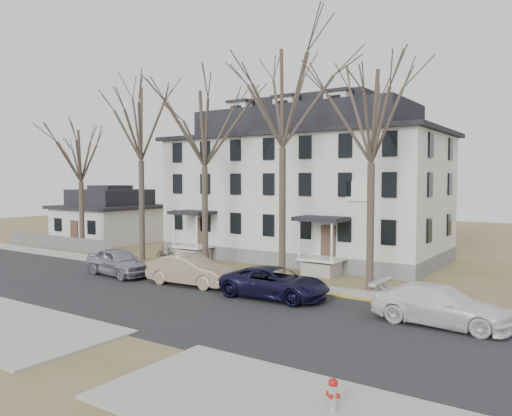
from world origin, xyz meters
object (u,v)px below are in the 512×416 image
Objects in this scene: small_house at (111,218)px; tree_far_left at (141,118)px; tree_center at (283,91)px; car_white at (440,306)px; car_navy at (275,284)px; bicycle_left at (201,253)px; tree_mid_left at (204,123)px; car_tan at (191,271)px; bicycle_right at (165,254)px; tree_bungalow at (81,152)px; boarding_house at (304,187)px; tree_mid_right at (372,109)px; car_silver at (119,263)px; fire_hydrant at (333,394)px.

tree_far_left reaches higher than small_house.
car_white is (10.36, -4.82, -10.29)m from tree_center.
car_navy reaches higher than bicycle_left.
tree_mid_left is 2.33× the size of car_white.
bicycle_left is at bearing 32.38° from car_tan.
bicycle_left is (3.35, 2.70, -9.87)m from tree_far_left.
small_house is 1.59× the size of car_white.
tree_far_left is 10.01m from bicycle_right.
tree_mid_left is 10.23m from bicycle_right.
tree_bungalow is 6.67× the size of bicycle_right.
small_house reaches higher than bicycle_right.
tree_far_left is at bearing 0.00° from tree_bungalow.
tree_center is at bearing -96.11° from bicycle_left.
boarding_house is at bearing 5.59° from small_house.
bicycle_left is at bearing 14.60° from tree_bungalow.
boarding_house reaches higher than car_navy.
small_house is 30.08m from tree_mid_right.
bicycle_right is at bearing 76.88° from car_white.
car_tan is 3.16× the size of bicycle_right.
car_white is 21.68m from bicycle_right.
tree_far_left reaches higher than car_white.
car_navy is 1.00× the size of car_white.
tree_center is 2.69× the size of car_white.
car_tan is (5.50, 0.38, -0.00)m from car_silver.
car_white is at bearing -93.70° from car_navy.
tree_mid_right is at bearing -89.59° from bicycle_left.
bicycle_right is at bearing 31.71° from tree_far_left.
tree_mid_left reaches higher than fire_hydrant.
tree_mid_left is 2.33× the size of car_navy.
car_navy is (-3.08, -4.70, -8.84)m from tree_mid_right.
car_tan is at bearing 144.55° from fire_hydrant.
car_tan is (8.92, -4.74, -9.50)m from tree_far_left.
boarding_house is 20.34m from small_house.
bicycle_right is at bearing 143.96° from fire_hydrant.
boarding_house reaches higher than car_white.
boarding_house is 19.18m from car_white.
tree_mid_right is at bearing -65.54° from car_tan.
car_navy is 3.03× the size of bicycle_left.
tree_bungalow is 5.97× the size of bicycle_left.
tree_mid_right is 14.93× the size of fire_hydrant.
bicycle_left is (-5.65, -5.46, -4.90)m from boarding_house.
small_house is at bearing 56.78° from car_tan.
car_navy is at bearing -94.02° from car_tan.
tree_mid_left is 13.08m from car_navy.
tree_center is at bearing -69.80° from boarding_house.
fire_hydrant is at bearing -120.71° from bicycle_left.
tree_center reaches higher than fire_hydrant.
small_house reaches higher than car_tan.
car_silver is at bearing -56.25° from tree_far_left.
tree_bungalow is (-24.50, 0.00, -1.48)m from tree_mid_right.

